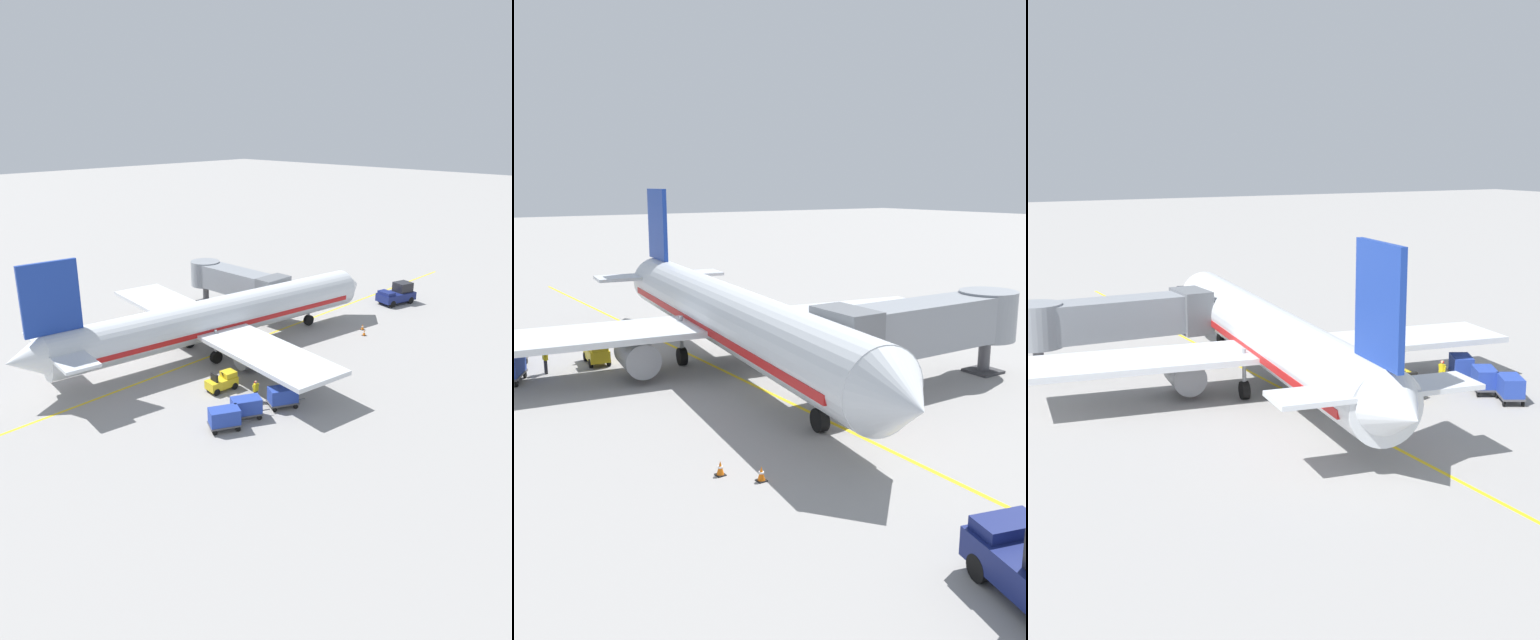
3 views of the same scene
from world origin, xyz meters
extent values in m
plane|color=gray|center=(0.00, 0.00, 0.00)|extent=(400.00, 400.00, 0.00)
cube|color=gold|center=(0.00, 0.00, 0.00)|extent=(0.24, 80.00, 0.01)
cylinder|color=silver|center=(-0.47, -1.10, 3.29)|extent=(8.25, 32.20, 3.70)
cube|color=red|center=(-0.47, -1.10, 2.82)|extent=(7.92, 29.67, 0.44)
cone|color=silver|center=(2.00, 15.92, 3.29)|extent=(3.93, 2.90, 3.63)
cone|color=silver|center=(-2.97, -18.32, 3.58)|extent=(3.51, 3.22, 3.14)
cube|color=black|center=(1.74, 14.14, 3.93)|extent=(2.90, 1.49, 0.60)
cube|color=silver|center=(-0.61, -2.09, 2.64)|extent=(30.44, 9.45, 0.36)
cylinder|color=gray|center=(-5.94, -0.51, 1.39)|extent=(2.44, 3.45, 2.00)
cylinder|color=gray|center=(4.94, -2.09, 1.39)|extent=(2.44, 3.45, 2.00)
cube|color=#193899|center=(-2.62, -15.95, 7.88)|extent=(0.95, 4.40, 5.50)
cube|color=silver|center=(-2.59, -15.75, 3.84)|extent=(10.27, 4.01, 0.24)
cylinder|color=black|center=(1.14, 9.98, 0.55)|extent=(0.60, 1.15, 1.10)
cylinder|color=gray|center=(1.14, 9.98, 2.10)|extent=(0.24, 0.24, 2.00)
cylinder|color=black|center=(-3.03, -2.75, 0.55)|extent=(0.60, 1.15, 1.10)
cylinder|color=gray|center=(-3.03, -2.75, 2.10)|extent=(0.24, 0.24, 2.00)
cylinder|color=black|center=(1.52, -3.41, 0.55)|extent=(0.60, 1.15, 1.10)
cylinder|color=gray|center=(1.52, -3.41, 2.10)|extent=(0.24, 0.24, 2.00)
cube|color=gray|center=(-7.00, 7.90, 3.49)|extent=(11.52, 2.80, 2.60)
cube|color=slate|center=(-2.04, 7.90, 3.49)|extent=(2.00, 3.50, 2.99)
cylinder|color=gray|center=(-12.76, 7.90, 3.49)|extent=(3.36, 3.36, 2.86)
cylinder|color=#4C4C51|center=(-12.76, 7.90, 1.09)|extent=(0.70, 0.70, 2.19)
cube|color=#38383A|center=(-12.76, 7.90, 0.08)|extent=(1.80, 1.80, 0.16)
cube|color=navy|center=(3.73, 22.98, 0.85)|extent=(3.26, 4.82, 0.90)
cube|color=black|center=(3.98, 23.93, 1.85)|extent=(2.07, 2.21, 1.10)
cube|color=navy|center=(3.33, 21.49, 1.48)|extent=(2.09, 1.54, 0.36)
cylinder|color=black|center=(4.26, 21.35, 0.40)|extent=(0.54, 0.86, 0.80)
cylinder|color=black|center=(2.46, 21.83, 0.40)|extent=(0.54, 0.86, 0.80)
cylinder|color=black|center=(5.00, 24.12, 0.40)|extent=(0.54, 0.86, 0.80)
cylinder|color=black|center=(3.19, 24.60, 0.40)|extent=(0.54, 0.86, 0.80)
cube|color=gold|center=(5.80, -6.71, 0.63)|extent=(1.50, 2.63, 0.70)
cube|color=gold|center=(5.89, -6.02, 1.20)|extent=(1.14, 1.17, 0.44)
cube|color=black|center=(5.72, -7.39, 1.30)|extent=(0.85, 0.26, 0.64)
cylinder|color=black|center=(5.82, -6.58, 1.28)|extent=(0.11, 0.27, 0.54)
cylinder|color=black|center=(5.38, -5.77, 0.28)|extent=(0.27, 0.58, 0.56)
cylinder|color=black|center=(6.45, -5.91, 0.28)|extent=(0.27, 0.58, 0.56)
cylinder|color=black|center=(5.16, -7.51, 0.28)|extent=(0.27, 0.58, 0.56)
cylinder|color=black|center=(6.23, -7.64, 0.28)|extent=(0.27, 0.58, 0.56)
cube|color=#4C4C51|center=(11.19, -5.46, 0.42)|extent=(2.19, 2.55, 0.12)
cube|color=#233D9E|center=(11.19, -5.46, 1.03)|extent=(2.08, 2.43, 1.10)
cylinder|color=#4C4C51|center=(11.87, -4.18, 0.41)|extent=(0.39, 0.65, 0.07)
cylinder|color=black|center=(11.09, -4.47, 0.18)|extent=(0.28, 0.37, 0.36)
cylinder|color=black|center=(12.06, -4.99, 0.18)|extent=(0.28, 0.37, 0.36)
cylinder|color=black|center=(10.31, -5.93, 0.18)|extent=(0.28, 0.37, 0.36)
cylinder|color=black|center=(11.28, -6.45, 0.18)|extent=(0.28, 0.37, 0.36)
cube|color=#4C4C51|center=(10.41, -8.55, 0.42)|extent=(2.19, 2.55, 0.12)
cube|color=#233D9E|center=(10.41, -8.55, 1.03)|extent=(2.08, 2.43, 1.10)
cylinder|color=#4C4C51|center=(11.10, -7.27, 0.41)|extent=(0.39, 0.65, 0.07)
cylinder|color=black|center=(10.32, -7.56, 0.18)|extent=(0.28, 0.37, 0.36)
cylinder|color=black|center=(11.29, -8.08, 0.18)|extent=(0.28, 0.37, 0.36)
cylinder|color=black|center=(9.54, -9.01, 0.18)|extent=(0.28, 0.37, 0.36)
cylinder|color=black|center=(10.51, -9.53, 0.18)|extent=(0.28, 0.37, 0.36)
cube|color=#4C4C51|center=(10.45, -10.73, 0.42)|extent=(2.19, 2.55, 0.12)
cube|color=#233D9E|center=(10.45, -10.73, 1.03)|extent=(2.08, 2.43, 1.10)
cylinder|color=#4C4C51|center=(11.14, -9.45, 0.41)|extent=(0.39, 0.65, 0.07)
cylinder|color=black|center=(10.36, -9.74, 0.18)|extent=(0.28, 0.37, 0.36)
cylinder|color=black|center=(11.33, -10.26, 0.18)|extent=(0.28, 0.37, 0.36)
cylinder|color=black|center=(9.58, -11.19, 0.18)|extent=(0.28, 0.37, 0.36)
cylinder|color=black|center=(10.55, -11.72, 0.18)|extent=(0.28, 0.37, 0.36)
cylinder|color=#232328|center=(9.06, -6.06, 0.42)|extent=(0.15, 0.15, 0.85)
cylinder|color=#232328|center=(9.06, -6.26, 0.42)|extent=(0.15, 0.15, 0.85)
cube|color=yellow|center=(9.06, -6.16, 1.15)|extent=(0.24, 0.38, 0.60)
cylinder|color=yellow|center=(9.05, -5.91, 1.10)|extent=(0.09, 0.22, 0.57)
cylinder|color=yellow|center=(9.06, -6.41, 1.10)|extent=(0.09, 0.22, 0.57)
sphere|color=tan|center=(9.06, -6.16, 1.58)|extent=(0.22, 0.22, 0.22)
cube|color=red|center=(9.06, -6.16, 1.60)|extent=(0.08, 0.26, 0.10)
cube|color=black|center=(6.03, 12.72, 0.02)|extent=(0.36, 0.36, 0.04)
cone|color=orange|center=(6.03, 12.72, 0.32)|extent=(0.30, 0.30, 0.55)
cylinder|color=white|center=(6.03, 12.72, 0.34)|extent=(0.21, 0.21, 0.06)
cube|color=black|center=(7.09, 11.44, 0.02)|extent=(0.36, 0.36, 0.04)
cone|color=orange|center=(7.09, 11.44, 0.32)|extent=(0.30, 0.30, 0.55)
cylinder|color=white|center=(7.09, 11.44, 0.34)|extent=(0.21, 0.21, 0.06)
camera|label=1|loc=(36.12, -34.11, 20.27)|focal=31.82mm
camera|label=2|loc=(18.15, 31.69, 10.95)|focal=36.16mm
camera|label=3|loc=(-23.69, -46.21, 14.58)|focal=47.07mm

